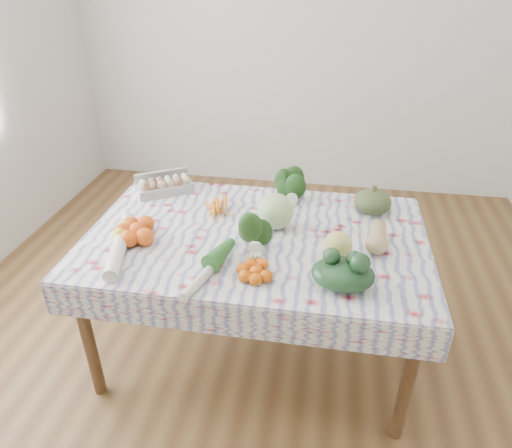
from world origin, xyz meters
name	(u,v)px	position (x,y,z in m)	size (l,w,h in m)	color
ground	(256,346)	(0.00, 0.00, 0.00)	(4.50, 4.50, 0.00)	brown
wall_back	(301,31)	(0.00, 2.25, 1.40)	(4.00, 0.04, 2.80)	silver
dining_table	(256,248)	(0.00, 0.00, 0.68)	(1.60, 1.00, 0.75)	brown
tablecloth	(256,235)	(0.00, 0.00, 0.76)	(1.66, 1.06, 0.01)	silver
egg_carton	(165,187)	(-0.59, 0.35, 0.80)	(0.31, 0.12, 0.08)	#ADADA8
carrot_bunch	(220,211)	(-0.22, 0.17, 0.78)	(0.19, 0.17, 0.03)	orange
kale_bunch	(292,189)	(0.14, 0.38, 0.84)	(0.17, 0.15, 0.15)	#1A3E14
kabocha_squash	(373,202)	(0.57, 0.33, 0.83)	(0.20, 0.20, 0.13)	#3D4C26
cabbage	(276,211)	(0.08, 0.08, 0.85)	(0.18, 0.18, 0.18)	#ACC87F
butternut_squash	(378,236)	(0.58, -0.01, 0.81)	(0.10, 0.22, 0.10)	tan
orange_cluster	(138,231)	(-0.55, -0.14, 0.81)	(0.27, 0.27, 0.09)	#E65211
broccoli	(255,239)	(0.02, -0.13, 0.82)	(0.15, 0.15, 0.11)	#1F4316
mandarin_cluster	(256,270)	(0.06, -0.33, 0.79)	(0.19, 0.19, 0.06)	#DD5708
grapefruit	(338,245)	(0.40, -0.14, 0.83)	(0.13, 0.13, 0.13)	#C6BE5E
spinach_bag	(343,274)	(0.42, -0.34, 0.82)	(0.26, 0.21, 0.11)	black
daikon	(119,248)	(-0.59, -0.28, 0.79)	(0.07, 0.07, 0.46)	white
leek	(209,270)	(-0.14, -0.36, 0.78)	(0.04, 0.04, 0.40)	silver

